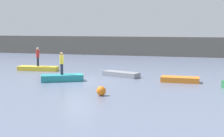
# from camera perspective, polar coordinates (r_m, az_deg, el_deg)

# --- Properties ---
(ground_plane) EXTENTS (120.00, 120.00, 0.00)m
(ground_plane) POSITION_cam_1_polar(r_m,az_deg,el_deg) (26.42, -5.91, -2.18)
(ground_plane) COLOR slate
(embankment_wall) EXTENTS (80.00, 1.20, 2.81)m
(embankment_wall) POSITION_cam_1_polar(r_m,az_deg,el_deg) (49.30, 4.19, 3.86)
(embankment_wall) COLOR #666056
(embankment_wall) RESTS_ON ground_plane
(rowboat_yellow) EXTENTS (4.02, 1.42, 0.42)m
(rowboat_yellow) POSITION_cam_1_polar(r_m,az_deg,el_deg) (33.31, -12.56, 0.02)
(rowboat_yellow) COLOR gold
(rowboat_yellow) RESTS_ON ground_plane
(rowboat_teal) EXTENTS (3.45, 2.56, 0.52)m
(rowboat_teal) POSITION_cam_1_polar(r_m,az_deg,el_deg) (26.54, -8.58, -1.60)
(rowboat_teal) COLOR teal
(rowboat_teal) RESTS_ON ground_plane
(rowboat_grey) EXTENTS (3.43, 2.11, 0.43)m
(rowboat_grey) POSITION_cam_1_polar(r_m,az_deg,el_deg) (28.55, 1.55, -0.99)
(rowboat_grey) COLOR gray
(rowboat_grey) RESTS_ON ground_plane
(rowboat_orange) EXTENTS (2.92, 1.17, 0.41)m
(rowboat_orange) POSITION_cam_1_polar(r_m,az_deg,el_deg) (26.34, 11.59, -1.86)
(rowboat_orange) COLOR orange
(rowboat_orange) RESTS_ON ground_plane
(person_yellow_shirt) EXTENTS (0.32, 0.32, 1.78)m
(person_yellow_shirt) POSITION_cam_1_polar(r_m,az_deg,el_deg) (26.38, -8.63, 1.09)
(person_yellow_shirt) COLOR #232838
(person_yellow_shirt) RESTS_ON rowboat_teal
(person_red_shirt) EXTENTS (0.32, 0.32, 1.84)m
(person_red_shirt) POSITION_cam_1_polar(r_m,az_deg,el_deg) (33.18, -12.62, 2.15)
(person_red_shirt) COLOR #232838
(person_red_shirt) RESTS_ON rowboat_yellow
(mooring_buoy) EXTENTS (0.60, 0.60, 0.60)m
(mooring_buoy) POSITION_cam_1_polar(r_m,az_deg,el_deg) (20.81, -1.86, -3.86)
(mooring_buoy) COLOR orange
(mooring_buoy) RESTS_ON ground_plane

